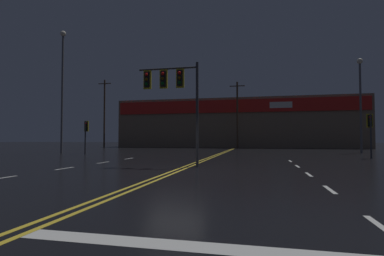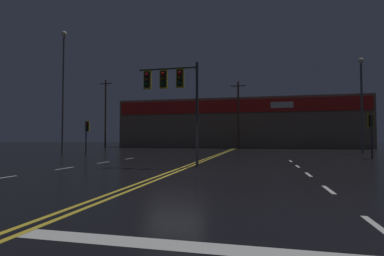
# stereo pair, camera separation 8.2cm
# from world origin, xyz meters

# --- Properties ---
(ground_plane) EXTENTS (200.00, 200.00, 0.00)m
(ground_plane) POSITION_xyz_m (0.00, 0.00, 0.00)
(ground_plane) COLOR black
(road_markings) EXTENTS (16.28, 60.00, 0.01)m
(road_markings) POSITION_xyz_m (1.14, -1.81, 0.00)
(road_markings) COLOR gold
(road_markings) RESTS_ON ground
(traffic_signal_median) EXTENTS (3.21, 0.36, 5.33)m
(traffic_signal_median) POSITION_xyz_m (-0.86, 2.21, 4.14)
(traffic_signal_median) COLOR #38383D
(traffic_signal_median) RESTS_ON ground
(traffic_signal_corner_northwest) EXTENTS (0.42, 0.36, 3.08)m
(traffic_signal_corner_northwest) POSITION_xyz_m (-12.16, 12.37, 2.25)
(traffic_signal_corner_northwest) COLOR #38383D
(traffic_signal_corner_northwest) RESTS_ON ground
(traffic_signal_corner_northeast) EXTENTS (0.42, 0.36, 3.20)m
(traffic_signal_corner_northeast) POSITION_xyz_m (11.37, 11.13, 2.35)
(traffic_signal_corner_northeast) COLOR #38383D
(traffic_signal_corner_northeast) RESTS_ON ground
(streetlight_near_right) EXTENTS (0.56, 0.56, 9.42)m
(streetlight_near_right) POSITION_xyz_m (13.41, 19.84, 6.02)
(streetlight_near_right) COLOR #59595E
(streetlight_near_right) RESTS_ON ground
(streetlight_median_approach) EXTENTS (0.56, 0.56, 12.19)m
(streetlight_median_approach) POSITION_xyz_m (-15.45, 13.34, 7.51)
(streetlight_median_approach) COLOR #59595E
(streetlight_median_approach) RESTS_ON ground
(building_backdrop) EXTENTS (38.41, 10.23, 7.74)m
(building_backdrop) POSITION_xyz_m (0.00, 38.06, 3.88)
(building_backdrop) COLOR #7A6651
(building_backdrop) RESTS_ON ground
(utility_pole_row) EXTENTS (44.98, 0.26, 12.43)m
(utility_pole_row) POSITION_xyz_m (1.42, 31.37, 5.77)
(utility_pole_row) COLOR #4C3828
(utility_pole_row) RESTS_ON ground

